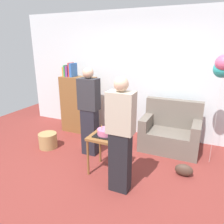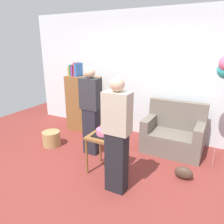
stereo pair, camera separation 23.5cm
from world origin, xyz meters
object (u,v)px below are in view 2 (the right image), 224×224
Objects in this scene: birthday_cake at (105,132)px; handbag at (184,173)px; bookshelf at (83,103)px; wicker_basket at (51,139)px; person_holding_cake at (117,136)px; side_table at (105,141)px; person_blowing_candles at (91,111)px; couch at (173,134)px.

handbag is (1.19, 0.38, -0.59)m from birthday_cake.
handbag is (2.51, -0.91, -0.58)m from bookshelf.
person_holding_cake is at bearing -18.74° from wicker_basket.
side_table is 2.28× the size of handbag.
wicker_basket is (-1.43, 0.28, -0.54)m from birthday_cake.
person_blowing_candles is (-0.53, 0.42, 0.14)m from birthday_cake.
handbag is at bearing -66.45° from couch.
side_table is at bearing -65.26° from birthday_cake.
wicker_basket is 2.63m from handbag.
person_holding_cake is (-0.43, -1.57, 0.49)m from couch.
birthday_cake reaches higher than side_table.
bookshelf is at bearing -24.42° from person_holding_cake.
side_table is 1.33m from handbag.
person_holding_cake is (0.39, -0.33, 0.14)m from birthday_cake.
bookshelf is at bearing 83.41° from wicker_basket.
person_blowing_candles reaches higher than side_table.
birthday_cake is 1.14× the size of handbag.
wicker_basket is at bearing -156.92° from couch.
bookshelf reaches higher than couch.
person_holding_cake reaches higher than side_table.
wicker_basket reaches higher than handbag.
side_table is at bearing -44.56° from person_blowing_candles.
person_holding_cake is at bearing -105.40° from couch.
person_blowing_candles is at bearing 141.19° from birthday_cake.
person_holding_cake reaches higher than couch.
birthday_cake is at bearing 114.74° from side_table.
person_blowing_candles is (0.78, -0.86, 0.15)m from bookshelf.
couch is 0.69× the size of bookshelf.
bookshelf is at bearing 160.08° from handbag.
couch is 3.06× the size of wicker_basket.
person_holding_cake is 4.53× the size of wicker_basket.
bookshelf reaches higher than handbag.
bookshelf is at bearing 126.60° from person_blowing_candles.
person_holding_cake is (0.91, -0.76, 0.00)m from person_blowing_candles.
bookshelf is 2.35m from person_holding_cake.
person_blowing_candles is at bearing 178.41° from handbag.
bookshelf is 5.02× the size of birthday_cake.
birthday_cake is (-0.82, -1.24, 0.35)m from couch.
bookshelf is 5.73× the size of handbag.
handbag is at bearing -19.92° from bookshelf.
side_table is at bearing -44.40° from bookshelf.
side_table is at bearing -11.13° from wicker_basket.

